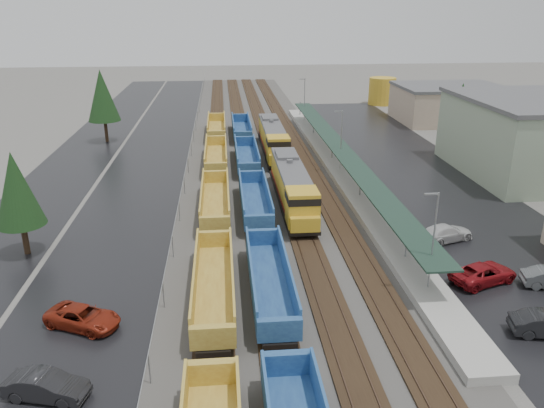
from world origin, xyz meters
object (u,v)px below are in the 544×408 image
Objects in this scene: locomotive_trail at (273,139)px; parked_car_west_c at (83,317)px; well_string_yellow at (215,236)px; parked_car_west_b at (46,386)px; parked_car_east_c at (446,233)px; well_string_blue at (261,234)px; locomotive_lead at (293,187)px; parked_car_east_b at (484,273)px; storage_tank at (382,91)px.

parked_car_west_c is at bearing -111.76° from locomotive_trail.
parked_car_west_c is at bearing -127.40° from well_string_yellow.
parked_car_west_b is 34.46m from parked_car_east_c.
well_string_blue is 16.86m from parked_car_west_c.
locomotive_lead is 10.21m from well_string_blue.
parked_car_west_b reaches higher than parked_car_east_b.
well_string_blue is 18.27m from parked_car_east_b.
parked_car_east_c is (0.17, 7.63, 0.01)m from parked_car_east_b.
locomotive_trail reaches higher than well_string_blue.
storage_tank is 1.05× the size of parked_car_east_b.
well_string_blue reaches higher than parked_car_west_c.
parked_car_west_b is (-8.93, -18.00, -0.47)m from well_string_yellow.
locomotive_lead is at bearing -90.00° from locomotive_trail.
locomotive_trail is 0.19× the size of well_string_blue.
locomotive_lead is 3.80× the size of parked_car_west_c.
locomotive_lead reaches higher than parked_car_east_b.
locomotive_trail is 40.25m from parked_car_east_b.
storage_tank reaches higher than parked_car_east_c.
locomotive_trail is at bearing -0.95° from parked_car_east_b.
parked_car_west_b is (-43.94, -86.91, -2.06)m from storage_tank.
storage_tank is (27.01, 59.59, 0.48)m from locomotive_lead.
locomotive_lead is at bearing -14.18° from parked_car_west_c.
parked_car_west_c is at bearing -118.54° from storage_tank.
parked_car_west_b is (-16.93, -48.32, -1.57)m from locomotive_trail.
storage_tank is at bearing -30.72° from parked_car_east_c.
parked_car_west_b is 6.78m from parked_car_west_c.
parked_car_west_c is (-43.59, -80.13, -2.10)m from storage_tank.
well_string_blue is at bearing -0.16° from well_string_yellow.
parked_car_east_b is at bearing -100.72° from storage_tank.
locomotive_trail is 31.37m from well_string_yellow.
well_string_yellow is 20.10m from parked_car_west_b.
locomotive_trail is at bearing 75.22° from well_string_yellow.
well_string_blue is 18.85× the size of parked_car_east_c.
well_string_blue is at bearing -97.51° from locomotive_trail.
well_string_yellow is at bearing 70.21° from parked_car_east_c.
parked_car_east_b is (12.47, -17.24, -1.58)m from locomotive_lead.
locomotive_lead is at bearing 66.79° from well_string_blue.
storage_tank reaches higher than well_string_blue.
parked_car_east_c reaches higher than parked_car_west_c.
parked_car_west_b is (-12.93, -17.99, -0.47)m from well_string_blue.
storage_tank is at bearing 65.62° from locomotive_lead.
parked_car_east_c is at bearing -44.86° from parked_car_west_b.
storage_tank is (27.01, 38.59, 0.48)m from locomotive_trail.
parked_car_west_b is at bearing 101.94° from parked_car_east_c.
parked_car_east_c is at bearing -37.26° from locomotive_lead.
storage_tank is 1.07× the size of parked_car_east_c.
locomotive_lead is 12.33m from well_string_yellow.
locomotive_lead is 32.17m from parked_car_west_b.
parked_car_east_b is (12.47, -38.24, -1.58)m from locomotive_trail.
locomotive_lead reaches higher than well_string_yellow.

